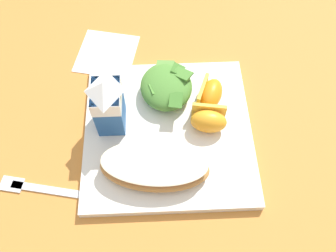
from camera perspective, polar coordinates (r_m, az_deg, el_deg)
The scene contains 9 objects.
ground at distance 0.61m, azimuth 0.00°, elevation -1.21°, with size 3.00×3.00×0.00m, color #C67A33.
white_plate at distance 0.60m, azimuth 0.00°, elevation -0.85°, with size 0.28×0.28×0.02m, color white.
cheesy_pizza_bread at distance 0.54m, azimuth -2.20°, elevation -6.54°, with size 0.10×0.18×0.04m.
green_salad_pile at distance 0.61m, azimuth -0.68°, elevation 6.46°, with size 0.11×0.10×0.04m.
milk_carton at distance 0.56m, azimuth -9.75°, elevation 3.84°, with size 0.06×0.04×0.11m.
orange_wedge_front at distance 0.58m, azimuth 6.57°, elevation 1.27°, with size 0.05×0.06×0.04m.
orange_wedge_middle at distance 0.61m, azimuth 6.88°, elevation 5.22°, with size 0.07×0.06×0.04m.
paper_napkin at distance 0.72m, azimuth -9.90°, elevation 11.54°, with size 0.11×0.11×0.00m, color white.
metal_fork at distance 0.59m, azimuth -18.95°, elevation -9.72°, with size 0.05×0.19×0.01m.
Camera 1 is at (-0.29, 0.01, 0.53)m, focal length 37.55 mm.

